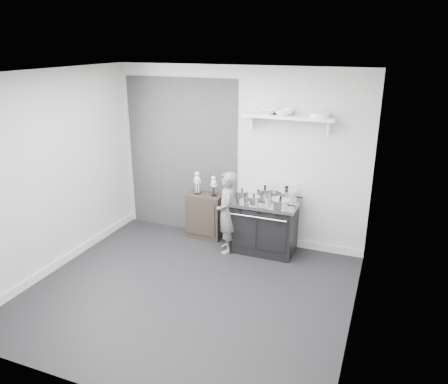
{
  "coord_description": "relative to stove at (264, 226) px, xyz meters",
  "views": [
    {
      "loc": [
        2.21,
        -4.33,
        3.04
      ],
      "look_at": [
        0.12,
        0.95,
        1.06
      ],
      "focal_mm": 35.0,
      "sensor_mm": 36.0,
      "label": 1
    }
  ],
  "objects": [
    {
      "name": "child",
      "position": [
        -0.51,
        -0.22,
        0.22
      ],
      "size": [
        0.45,
        0.53,
        1.24
      ],
      "primitive_type": "imported",
      "rotation": [
        0.0,
        0.0,
        -1.16
      ],
      "color": "slate",
      "rests_on": "ground"
    },
    {
      "name": "stove",
      "position": [
        0.0,
        0.0,
        0.0
      ],
      "size": [
        0.99,
        0.62,
        0.79
      ],
      "color": "black",
      "rests_on": "ground"
    },
    {
      "name": "pot_front_right",
      "position": [
        0.29,
        -0.19,
        0.47
      ],
      "size": [
        0.34,
        0.26,
        0.19
      ],
      "color": "silver",
      "rests_on": "stove"
    },
    {
      "name": "room_shell",
      "position": [
        -0.64,
        -1.33,
        1.24
      ],
      "size": [
        4.02,
        3.62,
        2.71
      ],
      "color": "beige",
      "rests_on": "ground"
    },
    {
      "name": "skeleton_torso",
      "position": [
        -0.87,
        0.13,
        0.51
      ],
      "size": [
        0.1,
        0.07,
        0.37
      ],
      "primitive_type": null,
      "color": "silver",
      "rests_on": "side_cabinet"
    },
    {
      "name": "wall_shelf",
      "position": [
        0.25,
        0.2,
        1.61
      ],
      "size": [
        1.3,
        0.26,
        0.24
      ],
      "color": "white",
      "rests_on": "room_shell"
    },
    {
      "name": "ground",
      "position": [
        -0.55,
        -1.48,
        -0.4
      ],
      "size": [
        4.0,
        4.0,
        0.0
      ],
      "primitive_type": "plane",
      "color": "black",
      "rests_on": "ground"
    },
    {
      "name": "pot_back_left",
      "position": [
        -0.03,
        0.12,
        0.48
      ],
      "size": [
        0.34,
        0.25,
        0.21
      ],
      "color": "silver",
      "rests_on": "stove"
    },
    {
      "name": "pot_back_right",
      "position": [
        0.29,
        0.13,
        0.49
      ],
      "size": [
        0.41,
        0.33,
        0.24
      ],
      "color": "silver",
      "rests_on": "stove"
    },
    {
      "name": "bowl_large",
      "position": [
        -0.07,
        0.19,
        1.68
      ],
      "size": [
        0.31,
        0.31,
        0.08
      ],
      "primitive_type": "imported",
      "color": "white",
      "rests_on": "wall_shelf"
    },
    {
      "name": "skeleton_full",
      "position": [
        -1.15,
        0.13,
        0.53
      ],
      "size": [
        0.12,
        0.08,
        0.42
      ],
      "primitive_type": null,
      "color": "silver",
      "rests_on": "side_cabinet"
    },
    {
      "name": "plate_stack",
      "position": [
        0.68,
        0.19,
        1.67
      ],
      "size": [
        0.26,
        0.26,
        0.06
      ],
      "primitive_type": "cylinder",
      "color": "white",
      "rests_on": "wall_shelf"
    },
    {
      "name": "bowl_small",
      "position": [
        0.18,
        0.19,
        1.68
      ],
      "size": [
        0.27,
        0.27,
        0.08
      ],
      "primitive_type": "imported",
      "color": "white",
      "rests_on": "wall_shelf"
    },
    {
      "name": "pot_front_left",
      "position": [
        -0.32,
        -0.07,
        0.47
      ],
      "size": [
        0.28,
        0.19,
        0.18
      ],
      "color": "silver",
      "rests_on": "stove"
    },
    {
      "name": "side_cabinet",
      "position": [
        -1.02,
        0.13,
        -0.04
      ],
      "size": [
        0.56,
        0.32,
        0.72
      ],
      "primitive_type": "cube",
      "color": "black",
      "rests_on": "ground"
    },
    {
      "name": "pot_front_center",
      "position": [
        -0.11,
        -0.17,
        0.46
      ],
      "size": [
        0.28,
        0.19,
        0.16
      ],
      "color": "silver",
      "rests_on": "stove"
    }
  ]
}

